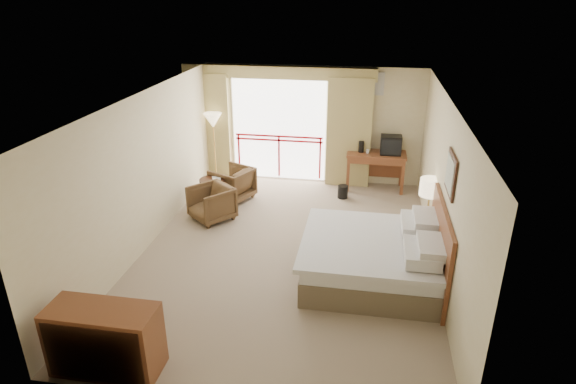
% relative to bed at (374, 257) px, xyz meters
% --- Properties ---
extents(floor, '(7.00, 7.00, 0.00)m').
position_rel_bed_xyz_m(floor, '(-1.50, 0.60, -0.38)').
color(floor, gray).
rests_on(floor, ground).
extents(ceiling, '(7.00, 7.00, 0.00)m').
position_rel_bed_xyz_m(ceiling, '(-1.50, 0.60, 2.32)').
color(ceiling, white).
rests_on(ceiling, wall_back).
extents(wall_back, '(5.00, 0.00, 5.00)m').
position_rel_bed_xyz_m(wall_back, '(-1.50, 4.10, 0.97)').
color(wall_back, beige).
rests_on(wall_back, ground).
extents(wall_front, '(5.00, 0.00, 5.00)m').
position_rel_bed_xyz_m(wall_front, '(-1.50, -2.90, 0.97)').
color(wall_front, beige).
rests_on(wall_front, ground).
extents(wall_left, '(0.00, 7.00, 7.00)m').
position_rel_bed_xyz_m(wall_left, '(-4.00, 0.60, 0.97)').
color(wall_left, beige).
rests_on(wall_left, ground).
extents(wall_right, '(0.00, 7.00, 7.00)m').
position_rel_bed_xyz_m(wall_right, '(1.00, 0.60, 0.97)').
color(wall_right, beige).
rests_on(wall_right, ground).
extents(balcony_door, '(2.40, 0.00, 2.40)m').
position_rel_bed_xyz_m(balcony_door, '(-2.30, 4.08, 0.82)').
color(balcony_door, white).
rests_on(balcony_door, wall_back).
extents(balcony_railing, '(2.09, 0.03, 1.02)m').
position_rel_bed_xyz_m(balcony_railing, '(-2.30, 4.06, 0.44)').
color(balcony_railing, '#A20D18').
rests_on(balcony_railing, wall_back).
extents(curtain_left, '(1.00, 0.26, 2.50)m').
position_rel_bed_xyz_m(curtain_left, '(-3.95, 3.95, 0.87)').
color(curtain_left, '#97874E').
rests_on(curtain_left, wall_back).
extents(curtain_right, '(1.00, 0.26, 2.50)m').
position_rel_bed_xyz_m(curtain_right, '(-0.65, 3.95, 0.87)').
color(curtain_right, '#97874E').
rests_on(curtain_right, wall_back).
extents(valance, '(4.40, 0.22, 0.28)m').
position_rel_bed_xyz_m(valance, '(-2.30, 3.98, 2.17)').
color(valance, '#97874E').
rests_on(valance, wall_back).
extents(hvac_vent, '(0.50, 0.04, 0.50)m').
position_rel_bed_xyz_m(hvac_vent, '(-0.20, 4.07, 1.97)').
color(hvac_vent, silver).
rests_on(hvac_vent, wall_back).
extents(bed, '(2.13, 2.06, 0.97)m').
position_rel_bed_xyz_m(bed, '(0.00, 0.00, 0.00)').
color(bed, brown).
rests_on(bed, floor).
extents(headboard, '(0.06, 2.10, 1.30)m').
position_rel_bed_xyz_m(headboard, '(0.96, 0.00, 0.27)').
color(headboard, brown).
rests_on(headboard, wall_right).
extents(framed_art, '(0.04, 0.72, 0.60)m').
position_rel_bed_xyz_m(framed_art, '(0.97, 0.00, 1.47)').
color(framed_art, black).
rests_on(framed_art, wall_right).
extents(nightstand, '(0.38, 0.45, 0.54)m').
position_rel_bed_xyz_m(nightstand, '(0.92, 1.34, -0.11)').
color(nightstand, brown).
rests_on(nightstand, floor).
extents(table_lamp, '(0.38, 0.38, 0.67)m').
position_rel_bed_xyz_m(table_lamp, '(0.92, 1.39, 0.68)').
color(table_lamp, tan).
rests_on(table_lamp, nightstand).
extents(phone, '(0.19, 0.15, 0.08)m').
position_rel_bed_xyz_m(phone, '(0.87, 1.19, 0.20)').
color(phone, black).
rests_on(phone, nightstand).
extents(desk, '(1.31, 0.64, 0.86)m').
position_rel_bed_xyz_m(desk, '(-0.00, 3.83, 0.29)').
color(desk, brown).
rests_on(desk, floor).
extents(tv, '(0.46, 0.37, 0.42)m').
position_rel_bed_xyz_m(tv, '(0.30, 3.77, 0.69)').
color(tv, black).
rests_on(tv, desk).
extents(coffee_maker, '(0.16, 0.16, 0.26)m').
position_rel_bed_xyz_m(coffee_maker, '(-0.35, 3.78, 0.61)').
color(coffee_maker, black).
rests_on(coffee_maker, desk).
extents(cup, '(0.08, 0.08, 0.09)m').
position_rel_bed_xyz_m(cup, '(-0.20, 3.73, 0.52)').
color(cup, white).
rests_on(cup, desk).
extents(wastebasket, '(0.29, 0.29, 0.28)m').
position_rel_bed_xyz_m(wastebasket, '(-0.69, 3.11, -0.23)').
color(wastebasket, black).
rests_on(wastebasket, floor).
extents(armchair_far, '(1.04, 1.03, 0.72)m').
position_rel_bed_xyz_m(armchair_far, '(-3.07, 2.65, -0.38)').
color(armchair_far, '#47321E').
rests_on(armchair_far, floor).
extents(armchair_near, '(1.07, 1.07, 0.70)m').
position_rel_bed_xyz_m(armchair_near, '(-3.20, 1.60, -0.38)').
color(armchair_near, '#47321E').
rests_on(armchair_near, floor).
extents(side_table, '(0.54, 0.54, 0.59)m').
position_rel_bed_xyz_m(side_table, '(-3.37, 2.24, 0.03)').
color(side_table, black).
rests_on(side_table, floor).
extents(book, '(0.25, 0.28, 0.02)m').
position_rel_bed_xyz_m(book, '(-3.37, 2.24, 0.22)').
color(book, white).
rests_on(book, side_table).
extents(floor_lamp, '(0.42, 0.42, 1.64)m').
position_rel_bed_xyz_m(floor_lamp, '(-3.76, 3.66, 1.04)').
color(floor_lamp, tan).
rests_on(floor_lamp, floor).
extents(dresser, '(1.30, 0.55, 0.87)m').
position_rel_bed_xyz_m(dresser, '(-3.16, -2.56, 0.06)').
color(dresser, brown).
rests_on(dresser, floor).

